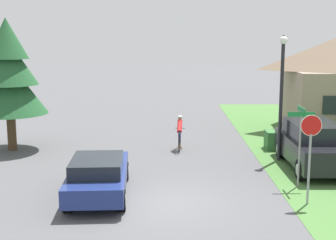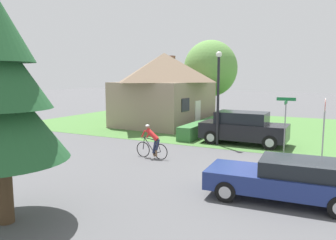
{
  "view_description": "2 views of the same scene",
  "coord_description": "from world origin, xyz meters",
  "px_view_note": "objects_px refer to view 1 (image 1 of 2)",
  "views": [
    {
      "loc": [
        0.31,
        -13.8,
        4.99
      ],
      "look_at": [
        0.15,
        4.67,
        1.78
      ],
      "focal_mm": 50.0,
      "sensor_mm": 36.0,
      "label": 1
    },
    {
      "loc": [
        -12.23,
        -0.55,
        3.78
      ],
      "look_at": [
        0.89,
        6.19,
        1.8
      ],
      "focal_mm": 35.0,
      "sensor_mm": 36.0,
      "label": 2
    }
  ],
  "objects_px": {
    "sedan_left_lane": "(98,175)",
    "street_lamp": "(282,86)",
    "stop_sign": "(310,143)",
    "conifer_tall_near": "(8,73)",
    "parked_suv_right": "(313,145)",
    "street_name_sign": "(300,132)",
    "cyclist": "(180,134)"
  },
  "relations": [
    {
      "from": "street_name_sign",
      "to": "sedan_left_lane",
      "type": "bearing_deg",
      "value": -171.99
    },
    {
      "from": "parked_suv_right",
      "to": "stop_sign",
      "type": "bearing_deg",
      "value": 161.9
    },
    {
      "from": "stop_sign",
      "to": "street_name_sign",
      "type": "relative_size",
      "value": 1.01
    },
    {
      "from": "sedan_left_lane",
      "to": "conifer_tall_near",
      "type": "height_order",
      "value": "conifer_tall_near"
    },
    {
      "from": "sedan_left_lane",
      "to": "cyclist",
      "type": "height_order",
      "value": "cyclist"
    },
    {
      "from": "sedan_left_lane",
      "to": "street_name_sign",
      "type": "bearing_deg",
      "value": -85.68
    },
    {
      "from": "sedan_left_lane",
      "to": "conifer_tall_near",
      "type": "xyz_separation_m",
      "value": [
        -4.9,
        6.23,
        2.81
      ]
    },
    {
      "from": "parked_suv_right",
      "to": "conifer_tall_near",
      "type": "distance_m",
      "value": 13.33
    },
    {
      "from": "cyclist",
      "to": "street_name_sign",
      "type": "distance_m",
      "value": 6.72
    },
    {
      "from": "street_lamp",
      "to": "parked_suv_right",
      "type": "bearing_deg",
      "value": -48.11
    },
    {
      "from": "parked_suv_right",
      "to": "conifer_tall_near",
      "type": "xyz_separation_m",
      "value": [
        -12.75,
        2.92,
        2.57
      ]
    },
    {
      "from": "street_lamp",
      "to": "street_name_sign",
      "type": "height_order",
      "value": "street_lamp"
    },
    {
      "from": "sedan_left_lane",
      "to": "stop_sign",
      "type": "height_order",
      "value": "stop_sign"
    },
    {
      "from": "sedan_left_lane",
      "to": "stop_sign",
      "type": "bearing_deg",
      "value": -100.69
    },
    {
      "from": "sedan_left_lane",
      "to": "conifer_tall_near",
      "type": "bearing_deg",
      "value": 34.51
    },
    {
      "from": "stop_sign",
      "to": "street_name_sign",
      "type": "xyz_separation_m",
      "value": [
        0.17,
        1.74,
        -0.02
      ]
    },
    {
      "from": "cyclist",
      "to": "conifer_tall_near",
      "type": "bearing_deg",
      "value": 93.49
    },
    {
      "from": "cyclist",
      "to": "conifer_tall_near",
      "type": "xyz_separation_m",
      "value": [
        -7.61,
        -0.02,
        2.73
      ]
    },
    {
      "from": "street_lamp",
      "to": "cyclist",
      "type": "bearing_deg",
      "value": 156.48
    },
    {
      "from": "sedan_left_lane",
      "to": "parked_suv_right",
      "type": "distance_m",
      "value": 8.52
    },
    {
      "from": "street_name_sign",
      "to": "conifer_tall_near",
      "type": "relative_size",
      "value": 0.46
    },
    {
      "from": "conifer_tall_near",
      "to": "sedan_left_lane",
      "type": "bearing_deg",
      "value": -51.8
    },
    {
      "from": "cyclist",
      "to": "sedan_left_lane",
      "type": "bearing_deg",
      "value": 159.84
    },
    {
      "from": "stop_sign",
      "to": "conifer_tall_near",
      "type": "relative_size",
      "value": 0.47
    },
    {
      "from": "stop_sign",
      "to": "sedan_left_lane",
      "type": "bearing_deg",
      "value": -6.64
    },
    {
      "from": "sedan_left_lane",
      "to": "cyclist",
      "type": "relative_size",
      "value": 2.71
    },
    {
      "from": "sedan_left_lane",
      "to": "street_lamp",
      "type": "xyz_separation_m",
      "value": [
        6.81,
        4.46,
        2.43
      ]
    },
    {
      "from": "parked_suv_right",
      "to": "stop_sign",
      "type": "distance_m",
      "value": 4.43
    },
    {
      "from": "cyclist",
      "to": "stop_sign",
      "type": "height_order",
      "value": "stop_sign"
    },
    {
      "from": "parked_suv_right",
      "to": "sedan_left_lane",
      "type": "bearing_deg",
      "value": 112.87
    },
    {
      "from": "sedan_left_lane",
      "to": "street_lamp",
      "type": "relative_size",
      "value": 0.9
    },
    {
      "from": "parked_suv_right",
      "to": "street_name_sign",
      "type": "bearing_deg",
      "value": 153.65
    }
  ]
}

